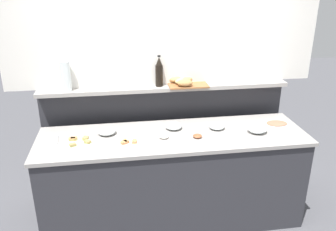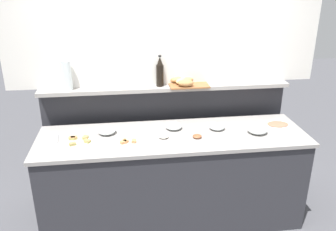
{
  "view_description": "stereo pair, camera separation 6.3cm",
  "coord_description": "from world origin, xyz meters",
  "px_view_note": "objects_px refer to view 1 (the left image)",
  "views": [
    {
      "loc": [
        -0.5,
        -2.92,
        2.33
      ],
      "look_at": [
        -0.03,
        0.1,
        1.09
      ],
      "focal_mm": 37.57,
      "sensor_mm": 36.0,
      "label": 1
    },
    {
      "loc": [
        -0.43,
        -2.93,
        2.33
      ],
      "look_at": [
        -0.03,
        0.1,
        1.09
      ],
      "focal_mm": 37.57,
      "sensor_mm": 36.0,
      "label": 2
    }
  ],
  "objects_px": {
    "glass_bowl_small": "(174,126)",
    "serving_tongs": "(60,138)",
    "sandwich_platter_front": "(79,143)",
    "glass_bowl_extra": "(107,131)",
    "glass_bowl_large": "(217,126)",
    "water_carafe": "(66,76)",
    "wine_bottle_dark": "(159,72)",
    "bread_basket": "(182,81)",
    "condiment_bowl_teal": "(198,136)",
    "condiment_bowl_dark": "(164,136)",
    "cold_cuts_platter": "(277,124)",
    "glass_bowl_medium": "(257,129)",
    "sandwich_platter_rear": "(124,144)"
  },
  "relations": [
    {
      "from": "glass_bowl_small",
      "to": "serving_tongs",
      "type": "height_order",
      "value": "glass_bowl_small"
    },
    {
      "from": "sandwich_platter_front",
      "to": "glass_bowl_extra",
      "type": "bearing_deg",
      "value": 33.5
    },
    {
      "from": "glass_bowl_extra",
      "to": "glass_bowl_large",
      "type": "bearing_deg",
      "value": -2.0
    },
    {
      "from": "sandwich_platter_front",
      "to": "water_carafe",
      "type": "xyz_separation_m",
      "value": [
        -0.12,
        0.52,
        0.46
      ]
    },
    {
      "from": "glass_bowl_large",
      "to": "water_carafe",
      "type": "distance_m",
      "value": 1.53
    },
    {
      "from": "glass_bowl_extra",
      "to": "wine_bottle_dark",
      "type": "relative_size",
      "value": 0.53
    },
    {
      "from": "sandwich_platter_front",
      "to": "bread_basket",
      "type": "relative_size",
      "value": 0.74
    },
    {
      "from": "condiment_bowl_teal",
      "to": "water_carafe",
      "type": "relative_size",
      "value": 0.29
    },
    {
      "from": "serving_tongs",
      "to": "bread_basket",
      "type": "bearing_deg",
      "value": 19.36
    },
    {
      "from": "bread_basket",
      "to": "condiment_bowl_dark",
      "type": "bearing_deg",
      "value": -115.76
    },
    {
      "from": "glass_bowl_large",
      "to": "bread_basket",
      "type": "bearing_deg",
      "value": 122.27
    },
    {
      "from": "cold_cuts_platter",
      "to": "glass_bowl_extra",
      "type": "bearing_deg",
      "value": 179.04
    },
    {
      "from": "cold_cuts_platter",
      "to": "glass_bowl_small",
      "type": "distance_m",
      "value": 1.03
    },
    {
      "from": "glass_bowl_medium",
      "to": "condiment_bowl_dark",
      "type": "bearing_deg",
      "value": 179.39
    },
    {
      "from": "glass_bowl_medium",
      "to": "wine_bottle_dark",
      "type": "xyz_separation_m",
      "value": [
        -0.86,
        0.54,
        0.44
      ]
    },
    {
      "from": "glass_bowl_large",
      "to": "condiment_bowl_teal",
      "type": "bearing_deg",
      "value": -144.76
    },
    {
      "from": "glass_bowl_large",
      "to": "glass_bowl_extra",
      "type": "relative_size",
      "value": 0.91
    },
    {
      "from": "glass_bowl_extra",
      "to": "water_carafe",
      "type": "bearing_deg",
      "value": 135.33
    },
    {
      "from": "water_carafe",
      "to": "condiment_bowl_teal",
      "type": "bearing_deg",
      "value": -25.1
    },
    {
      "from": "sandwich_platter_rear",
      "to": "glass_bowl_extra",
      "type": "height_order",
      "value": "glass_bowl_extra"
    },
    {
      "from": "serving_tongs",
      "to": "wine_bottle_dark",
      "type": "distance_m",
      "value": 1.15
    },
    {
      "from": "glass_bowl_small",
      "to": "water_carafe",
      "type": "bearing_deg",
      "value": 161.56
    },
    {
      "from": "glass_bowl_small",
      "to": "serving_tongs",
      "type": "relative_size",
      "value": 0.86
    },
    {
      "from": "cold_cuts_platter",
      "to": "glass_bowl_medium",
      "type": "bearing_deg",
      "value": -152.2
    },
    {
      "from": "serving_tongs",
      "to": "water_carafe",
      "type": "bearing_deg",
      "value": 80.85
    },
    {
      "from": "glass_bowl_medium",
      "to": "cold_cuts_platter",
      "type": "bearing_deg",
      "value": 27.8
    },
    {
      "from": "sandwich_platter_rear",
      "to": "condiment_bowl_teal",
      "type": "xyz_separation_m",
      "value": [
        0.67,
        0.04,
        0.01
      ]
    },
    {
      "from": "sandwich_platter_front",
      "to": "water_carafe",
      "type": "distance_m",
      "value": 0.71
    },
    {
      "from": "glass_bowl_extra",
      "to": "wine_bottle_dark",
      "type": "xyz_separation_m",
      "value": [
        0.54,
        0.38,
        0.44
      ]
    },
    {
      "from": "condiment_bowl_teal",
      "to": "serving_tongs",
      "type": "height_order",
      "value": "condiment_bowl_teal"
    },
    {
      "from": "sandwich_platter_front",
      "to": "glass_bowl_large",
      "type": "xyz_separation_m",
      "value": [
        1.29,
        0.13,
        0.02
      ]
    },
    {
      "from": "condiment_bowl_dark",
      "to": "bread_basket",
      "type": "distance_m",
      "value": 0.7
    },
    {
      "from": "sandwich_platter_rear",
      "to": "water_carafe",
      "type": "bearing_deg",
      "value": 130.67
    },
    {
      "from": "glass_bowl_extra",
      "to": "condiment_bowl_dark",
      "type": "bearing_deg",
      "value": -17.03
    },
    {
      "from": "water_carafe",
      "to": "glass_bowl_small",
      "type": "bearing_deg",
      "value": -18.44
    },
    {
      "from": "serving_tongs",
      "to": "glass_bowl_extra",
      "type": "bearing_deg",
      "value": 4.73
    },
    {
      "from": "cold_cuts_platter",
      "to": "glass_bowl_large",
      "type": "relative_size",
      "value": 1.85
    },
    {
      "from": "sandwich_platter_front",
      "to": "condiment_bowl_dark",
      "type": "height_order",
      "value": "sandwich_platter_front"
    },
    {
      "from": "bread_basket",
      "to": "sandwich_platter_front",
      "type": "bearing_deg",
      "value": -151.77
    },
    {
      "from": "sandwich_platter_front",
      "to": "water_carafe",
      "type": "relative_size",
      "value": 1.02
    },
    {
      "from": "sandwich_platter_rear",
      "to": "condiment_bowl_dark",
      "type": "relative_size",
      "value": 3.11
    },
    {
      "from": "sandwich_platter_rear",
      "to": "cold_cuts_platter",
      "type": "distance_m",
      "value": 1.53
    },
    {
      "from": "glass_bowl_small",
      "to": "water_carafe",
      "type": "height_order",
      "value": "water_carafe"
    },
    {
      "from": "glass_bowl_extra",
      "to": "condiment_bowl_teal",
      "type": "bearing_deg",
      "value": -13.47
    },
    {
      "from": "sandwich_platter_front",
      "to": "serving_tongs",
      "type": "xyz_separation_m",
      "value": [
        -0.18,
        0.13,
        -0.01
      ]
    },
    {
      "from": "cold_cuts_platter",
      "to": "wine_bottle_dark",
      "type": "relative_size",
      "value": 0.89
    },
    {
      "from": "sandwich_platter_front",
      "to": "glass_bowl_large",
      "type": "height_order",
      "value": "glass_bowl_large"
    },
    {
      "from": "condiment_bowl_dark",
      "to": "sandwich_platter_front",
      "type": "bearing_deg",
      "value": -179.7
    },
    {
      "from": "glass_bowl_medium",
      "to": "sandwich_platter_front",
      "type": "bearing_deg",
      "value": 179.81
    },
    {
      "from": "sandwich_platter_rear",
      "to": "condiment_bowl_teal",
      "type": "bearing_deg",
      "value": 3.71
    }
  ]
}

